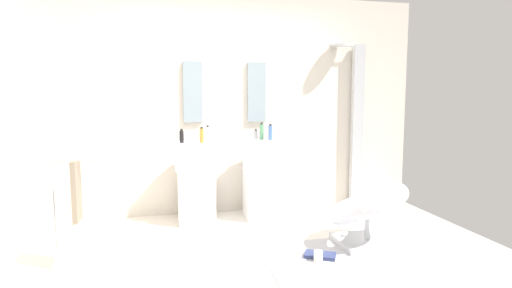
{
  "coord_description": "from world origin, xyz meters",
  "views": [
    {
      "loc": [
        -0.69,
        -3.26,
        1.4
      ],
      "look_at": [
        0.15,
        0.55,
        0.95
      ],
      "focal_mm": 28.61,
      "sensor_mm": 36.0,
      "label": 1
    }
  ],
  "objects_px": {
    "pedestal_sink_right": "(263,177)",
    "soap_bottle_white": "(208,134)",
    "lounge_chair": "(368,209)",
    "soap_bottle_blue": "(270,133)",
    "magazine_navy": "(320,255)",
    "soap_bottle_green": "(262,132)",
    "soap_bottle_grey": "(256,135)",
    "soap_bottle_amber": "(202,136)",
    "shower_column": "(356,122)",
    "pedestal_sink_left": "(196,180)",
    "soap_bottle_black": "(182,136)",
    "coffee_mug": "(318,256)",
    "towel_rack": "(73,194)"
  },
  "relations": [
    {
      "from": "soap_bottle_white",
      "to": "soap_bottle_green",
      "type": "bearing_deg",
      "value": 10.28
    },
    {
      "from": "magazine_navy",
      "to": "pedestal_sink_left",
      "type": "bearing_deg",
      "value": 154.93
    },
    {
      "from": "soap_bottle_amber",
      "to": "soap_bottle_green",
      "type": "relative_size",
      "value": 0.88
    },
    {
      "from": "towel_rack",
      "to": "soap_bottle_grey",
      "type": "relative_size",
      "value": 7.81
    },
    {
      "from": "coffee_mug",
      "to": "soap_bottle_amber",
      "type": "height_order",
      "value": "soap_bottle_amber"
    },
    {
      "from": "lounge_chair",
      "to": "soap_bottle_white",
      "type": "bearing_deg",
      "value": 142.06
    },
    {
      "from": "magazine_navy",
      "to": "soap_bottle_white",
      "type": "distance_m",
      "value": 1.82
    },
    {
      "from": "soap_bottle_amber",
      "to": "pedestal_sink_right",
      "type": "bearing_deg",
      "value": 7.67
    },
    {
      "from": "soap_bottle_blue",
      "to": "soap_bottle_grey",
      "type": "relative_size",
      "value": 1.53
    },
    {
      "from": "shower_column",
      "to": "soap_bottle_white",
      "type": "xyz_separation_m",
      "value": [
        -1.91,
        -0.28,
        -0.09
      ]
    },
    {
      "from": "shower_column",
      "to": "pedestal_sink_right",
      "type": "bearing_deg",
      "value": -168.03
    },
    {
      "from": "shower_column",
      "to": "soap_bottle_green",
      "type": "bearing_deg",
      "value": -172.81
    },
    {
      "from": "soap_bottle_blue",
      "to": "shower_column",
      "type": "bearing_deg",
      "value": 10.98
    },
    {
      "from": "soap_bottle_green",
      "to": "towel_rack",
      "type": "bearing_deg",
      "value": -147.31
    },
    {
      "from": "pedestal_sink_left",
      "to": "soap_bottle_white",
      "type": "xyz_separation_m",
      "value": [
        0.14,
        -0.0,
        0.51
      ]
    },
    {
      "from": "soap_bottle_amber",
      "to": "soap_bottle_blue",
      "type": "height_order",
      "value": "soap_bottle_blue"
    },
    {
      "from": "soap_bottle_grey",
      "to": "soap_bottle_green",
      "type": "bearing_deg",
      "value": -27.93
    },
    {
      "from": "soap_bottle_green",
      "to": "lounge_chair",
      "type": "bearing_deg",
      "value": -58.13
    },
    {
      "from": "soap_bottle_amber",
      "to": "soap_bottle_green",
      "type": "xyz_separation_m",
      "value": [
        0.72,
        0.21,
        0.01
      ]
    },
    {
      "from": "magazine_navy",
      "to": "soap_bottle_white",
      "type": "height_order",
      "value": "soap_bottle_white"
    },
    {
      "from": "soap_bottle_green",
      "to": "magazine_navy",
      "type": "bearing_deg",
      "value": -82.05
    },
    {
      "from": "pedestal_sink_right",
      "to": "soap_bottle_blue",
      "type": "distance_m",
      "value": 0.52
    },
    {
      "from": "lounge_chair",
      "to": "soap_bottle_blue",
      "type": "bearing_deg",
      "value": 120.22
    },
    {
      "from": "soap_bottle_black",
      "to": "pedestal_sink_right",
      "type": "bearing_deg",
      "value": 1.79
    },
    {
      "from": "pedestal_sink_right",
      "to": "lounge_chair",
      "type": "distance_m",
      "value": 1.33
    },
    {
      "from": "pedestal_sink_right",
      "to": "soap_bottle_amber",
      "type": "relative_size",
      "value": 5.72
    },
    {
      "from": "lounge_chair",
      "to": "soap_bottle_white",
      "type": "relative_size",
      "value": 5.99
    },
    {
      "from": "shower_column",
      "to": "pedestal_sink_left",
      "type": "bearing_deg",
      "value": -172.44
    },
    {
      "from": "magazine_navy",
      "to": "soap_bottle_blue",
      "type": "height_order",
      "value": "soap_bottle_blue"
    },
    {
      "from": "pedestal_sink_left",
      "to": "pedestal_sink_right",
      "type": "xyz_separation_m",
      "value": [
        0.77,
        0.0,
        0.0
      ]
    },
    {
      "from": "soap_bottle_amber",
      "to": "lounge_chair",
      "type": "bearing_deg",
      "value": -34.15
    },
    {
      "from": "soap_bottle_black",
      "to": "soap_bottle_green",
      "type": "xyz_separation_m",
      "value": [
        0.93,
        0.14,
        0.02
      ]
    },
    {
      "from": "shower_column",
      "to": "soap_bottle_green",
      "type": "xyz_separation_m",
      "value": [
        -1.27,
        -0.16,
        -0.08
      ]
    },
    {
      "from": "soap_bottle_white",
      "to": "soap_bottle_blue",
      "type": "bearing_deg",
      "value": 3.7
    },
    {
      "from": "soap_bottle_green",
      "to": "pedestal_sink_left",
      "type": "bearing_deg",
      "value": -171.82
    },
    {
      "from": "pedestal_sink_right",
      "to": "soap_bottle_white",
      "type": "distance_m",
      "value": 0.81
    },
    {
      "from": "soap_bottle_blue",
      "to": "soap_bottle_black",
      "type": "height_order",
      "value": "soap_bottle_blue"
    },
    {
      "from": "lounge_chair",
      "to": "soap_bottle_black",
      "type": "height_order",
      "value": "soap_bottle_black"
    },
    {
      "from": "pedestal_sink_left",
      "to": "magazine_navy",
      "type": "xyz_separation_m",
      "value": [
        0.98,
        -1.29,
        -0.45
      ]
    },
    {
      "from": "pedestal_sink_right",
      "to": "shower_column",
      "type": "distance_m",
      "value": 1.44
    },
    {
      "from": "pedestal_sink_right",
      "to": "lounge_chair",
      "type": "bearing_deg",
      "value": -55.04
    },
    {
      "from": "soap_bottle_amber",
      "to": "soap_bottle_green",
      "type": "height_order",
      "value": "soap_bottle_green"
    },
    {
      "from": "lounge_chair",
      "to": "soap_bottle_amber",
      "type": "distance_m",
      "value": 1.88
    },
    {
      "from": "magazine_navy",
      "to": "soap_bottle_green",
      "type": "bearing_deg",
      "value": 125.8
    },
    {
      "from": "pedestal_sink_left",
      "to": "lounge_chair",
      "type": "height_order",
      "value": "pedestal_sink_left"
    },
    {
      "from": "coffee_mug",
      "to": "pedestal_sink_right",
      "type": "bearing_deg",
      "value": 96.71
    },
    {
      "from": "soap_bottle_green",
      "to": "soap_bottle_grey",
      "type": "bearing_deg",
      "value": 152.07
    },
    {
      "from": "shower_column",
      "to": "soap_bottle_black",
      "type": "height_order",
      "value": "shower_column"
    },
    {
      "from": "pedestal_sink_right",
      "to": "soap_bottle_white",
      "type": "height_order",
      "value": "soap_bottle_white"
    },
    {
      "from": "pedestal_sink_right",
      "to": "soap_bottle_green",
      "type": "xyz_separation_m",
      "value": [
        0.01,
        0.11,
        0.52
      ]
    }
  ]
}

